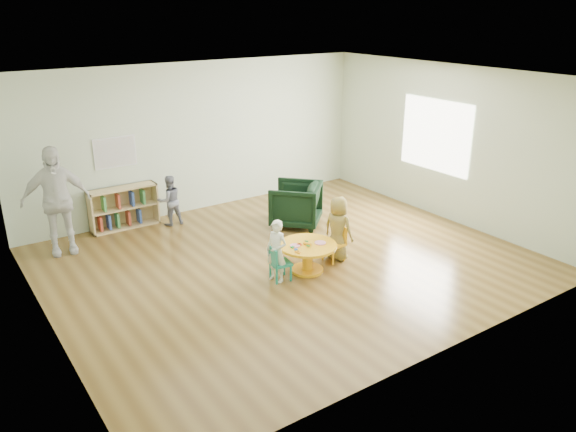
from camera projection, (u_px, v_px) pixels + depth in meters
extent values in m
plane|color=brown|center=(288.00, 261.00, 8.74)|extent=(7.00, 7.00, 0.00)
cube|color=silver|center=(288.00, 81.00, 7.77)|extent=(7.00, 6.00, 0.10)
cube|color=#B6C8AB|center=(198.00, 138.00, 10.56)|extent=(7.00, 0.10, 2.80)
cube|color=#B6C8AB|center=(449.00, 241.00, 5.93)|extent=(7.00, 0.10, 2.80)
cube|color=#B6C8AB|center=(36.00, 224.00, 6.40)|extent=(0.10, 6.00, 2.80)
cube|color=#B6C8AB|center=(448.00, 144.00, 10.10)|extent=(0.10, 6.00, 2.80)
cube|color=white|center=(435.00, 135.00, 10.29)|extent=(0.02, 1.60, 1.30)
cylinder|color=#FFB115|center=(307.00, 259.00, 8.36)|extent=(0.15, 0.15, 0.40)
cylinder|color=#FFB115|center=(307.00, 270.00, 8.42)|extent=(0.48, 0.48, 0.04)
cylinder|color=#FFB115|center=(308.00, 245.00, 8.28)|extent=(0.87, 0.87, 0.04)
cylinder|color=pink|center=(295.00, 246.00, 8.21)|extent=(0.15, 0.15, 0.02)
cylinder|color=pink|center=(320.00, 243.00, 8.30)|extent=(0.17, 0.17, 0.02)
cylinder|color=#FFB115|center=(307.00, 244.00, 8.24)|extent=(0.09, 0.13, 0.04)
cylinder|color=#167F31|center=(308.00, 246.00, 8.16)|extent=(0.04, 0.05, 0.02)
cylinder|color=#167F31|center=(307.00, 241.00, 8.32)|extent=(0.04, 0.05, 0.02)
cube|color=#F64417|center=(300.00, 244.00, 8.24)|extent=(0.06, 0.06, 0.02)
cube|color=orange|center=(299.00, 252.00, 7.98)|extent=(0.07, 0.06, 0.02)
cube|color=blue|center=(296.00, 249.00, 8.08)|extent=(0.07, 0.06, 0.02)
cube|color=#167F31|center=(293.00, 247.00, 8.15)|extent=(0.05, 0.05, 0.02)
cube|color=#F64417|center=(299.00, 244.00, 8.24)|extent=(0.07, 0.07, 0.02)
cube|color=orange|center=(297.00, 252.00, 8.00)|extent=(0.05, 0.05, 0.02)
cube|color=#188970|center=(280.00, 263.00, 8.07)|extent=(0.32, 0.32, 0.04)
cube|color=#188970|center=(273.00, 256.00, 7.98)|extent=(0.07, 0.28, 0.24)
cylinder|color=#188970|center=(270.00, 270.00, 8.17)|extent=(0.03, 0.03, 0.24)
cylinder|color=#188970|center=(277.00, 276.00, 7.98)|extent=(0.03, 0.03, 0.24)
cylinder|color=#188970|center=(284.00, 267.00, 8.26)|extent=(0.03, 0.03, 0.24)
cylinder|color=#188970|center=(291.00, 273.00, 8.08)|extent=(0.03, 0.03, 0.24)
cube|color=#FFB115|center=(334.00, 244.00, 8.69)|extent=(0.32, 0.32, 0.04)
cube|color=#FFB115|center=(340.00, 233.00, 8.71)|extent=(0.05, 0.30, 0.26)
cylinder|color=#FFB115|center=(344.00, 253.00, 8.72)|extent=(0.04, 0.04, 0.26)
cylinder|color=#FFB115|center=(334.00, 248.00, 8.90)|extent=(0.04, 0.04, 0.26)
cylinder|color=#FFB115|center=(333.00, 257.00, 8.58)|extent=(0.04, 0.04, 0.26)
cylinder|color=#FFB115|center=(323.00, 252.00, 8.76)|extent=(0.04, 0.04, 0.26)
cube|color=tan|center=(91.00, 214.00, 9.64)|extent=(0.03, 0.30, 0.75)
cube|color=tan|center=(155.00, 201.00, 10.26)|extent=(0.03, 0.30, 0.75)
cube|color=tan|center=(126.00, 226.00, 10.07)|extent=(1.20, 0.30, 0.03)
cube|color=tan|center=(122.00, 188.00, 9.82)|extent=(1.20, 0.30, 0.03)
cube|color=tan|center=(124.00, 208.00, 9.95)|extent=(1.14, 0.28, 0.03)
cube|color=tan|center=(121.00, 205.00, 10.05)|extent=(1.20, 0.02, 0.75)
cube|color=#A83F2C|center=(100.00, 223.00, 9.76)|extent=(0.04, 0.18, 0.26)
cube|color=#2F4FA7|center=(109.00, 222.00, 9.84)|extent=(0.04, 0.18, 0.26)
cube|color=#45974D|center=(117.00, 220.00, 9.92)|extent=(0.04, 0.18, 0.26)
cube|color=#A83F2C|center=(128.00, 218.00, 10.03)|extent=(0.04, 0.18, 0.26)
cube|color=#2F4FA7|center=(139.00, 215.00, 10.13)|extent=(0.04, 0.18, 0.26)
cube|color=#45974D|center=(104.00, 204.00, 9.69)|extent=(0.04, 0.18, 0.26)
cube|color=#A83F2C|center=(118.00, 201.00, 9.82)|extent=(0.04, 0.18, 0.26)
cube|color=#2F4FA7|center=(132.00, 198.00, 9.96)|extent=(0.04, 0.18, 0.26)
cube|color=#45974D|center=(143.00, 196.00, 10.06)|extent=(0.04, 0.18, 0.26)
cube|color=silver|center=(115.00, 152.00, 9.72)|extent=(0.74, 0.01, 0.54)
cube|color=#F36133|center=(115.00, 152.00, 9.72)|extent=(0.70, 0.00, 0.50)
imported|color=black|center=(296.00, 204.00, 10.06)|extent=(1.20, 1.20, 0.78)
imported|color=white|center=(277.00, 251.00, 7.98)|extent=(0.32, 0.39, 0.92)
imported|color=gold|center=(338.00, 228.00, 8.66)|extent=(0.45, 0.57, 1.02)
imported|color=#171F3B|center=(170.00, 200.00, 10.05)|extent=(0.46, 0.36, 0.92)
imported|color=silver|center=(56.00, 201.00, 8.76)|extent=(1.08, 0.57, 1.76)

